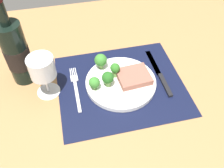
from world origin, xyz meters
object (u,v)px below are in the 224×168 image
Objects in this scene: wine_bottle at (17,53)px; wine_glass at (42,69)px; steak at (133,76)px; knife at (160,75)px; fork at (76,88)px; plate at (121,82)px.

wine_bottle reaches higher than wine_glass.
knife is at bearing 0.86° from steak.
fork is 21.06cm from wine_bottle.
fork is at bearing -29.66° from wine_bottle.
steak reaches higher than knife.
knife reaches higher than fork.
wine_bottle is (-15.95, 9.08, 10.33)cm from fork.
wine_glass reaches higher than fork.
knife is at bearing -12.59° from wine_bottle.
wine_glass is (-8.69, 0.92, 9.51)cm from fork.
wine_bottle is at bearing 153.48° from fork.
plate is at bearing -2.39° from fork.
fork is 0.83× the size of knife.
knife is at bearing 1.37° from fork.
steak is 0.54× the size of fork.
knife is (9.76, 0.15, -2.30)cm from steak.
wine_glass is (-23.37, 2.34, 8.96)cm from plate.
fork is at bearing 174.47° from plate.
fork is at bearing 177.79° from knife.
steak is 0.35× the size of wine_bottle.
knife is 0.77× the size of wine_bottle.
wine_glass is at bearing 174.29° from plate.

